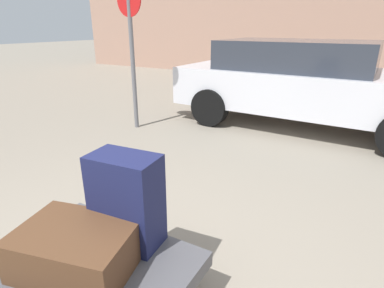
{
  "coord_description": "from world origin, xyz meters",
  "views": [
    {
      "loc": [
        1.24,
        -0.99,
        1.64
      ],
      "look_at": [
        0.0,
        1.2,
        0.69
      ],
      "focal_mm": 29.38,
      "sensor_mm": 36.0,
      "label": 1
    }
  ],
  "objects": [
    {
      "name": "luggage_cart",
      "position": [
        0.0,
        0.0,
        0.27
      ],
      "size": [
        1.16,
        0.87,
        0.34
      ],
      "color": "#4C4C51",
      "rests_on": "ground_plane"
    },
    {
      "name": "parked_car",
      "position": [
        0.28,
        4.58,
        0.76
      ],
      "size": [
        4.35,
        2.03,
        1.42
      ],
      "color": "silver",
      "rests_on": "ground_plane"
    },
    {
      "name": "suitcase_brown_rear_left",
      "position": [
        -0.03,
        -0.06,
        0.47
      ],
      "size": [
        0.73,
        0.6,
        0.25
      ],
      "primitive_type": "cube",
      "rotation": [
        0.0,
        0.0,
        0.24
      ],
      "color": "#51331E",
      "rests_on": "luggage_cart"
    },
    {
      "name": "no_parking_sign",
      "position": [
        -2.15,
        3.06,
        1.41
      ],
      "size": [
        0.5,
        0.08,
        2.26
      ],
      "color": "slate",
      "rests_on": "ground_plane"
    },
    {
      "name": "suitcase_navy_center",
      "position": [
        0.06,
        0.27,
        0.64
      ],
      "size": [
        0.44,
        0.29,
        0.59
      ],
      "primitive_type": "cube",
      "rotation": [
        0.0,
        0.0,
        0.09
      ],
      "color": "#191E47",
      "rests_on": "luggage_cart"
    }
  ]
}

